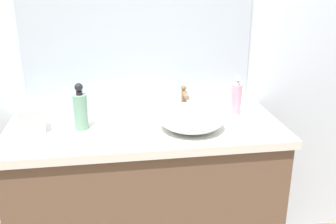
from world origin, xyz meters
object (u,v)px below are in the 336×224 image
at_px(soap_dispenser, 80,110).
at_px(tissue_box, 31,118).
at_px(sink_basin, 191,118).
at_px(lotion_bottle, 236,98).
at_px(candle_jar, 142,121).

distance_m(soap_dispenser, tissue_box, 0.23).
xyz_separation_m(sink_basin, lotion_bottle, (0.28, 0.17, 0.03)).
bearing_deg(lotion_bottle, tissue_box, -175.25).
bearing_deg(candle_jar, lotion_bottle, 9.22).
bearing_deg(lotion_bottle, soap_dispenser, -173.67).
bearing_deg(sink_basin, candle_jar, 158.96).
height_order(lotion_bottle, tissue_box, lotion_bottle).
relative_size(sink_basin, soap_dispenser, 1.42).
xyz_separation_m(soap_dispenser, lotion_bottle, (0.81, 0.09, -0.01)).
bearing_deg(lotion_bottle, candle_jar, -170.78).
distance_m(soap_dispenser, lotion_bottle, 0.82).
relative_size(lotion_bottle, tissue_box, 1.32).
height_order(soap_dispenser, tissue_box, soap_dispenser).
distance_m(sink_basin, tissue_box, 0.77).
height_order(lotion_bottle, candle_jar, lotion_bottle).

